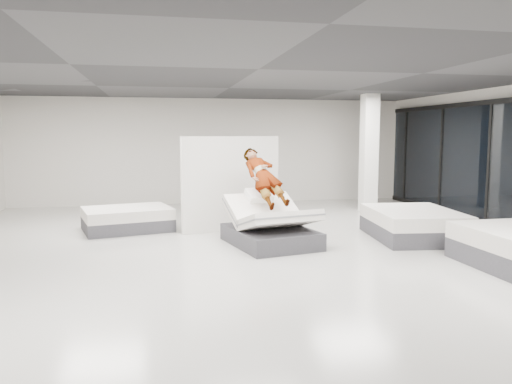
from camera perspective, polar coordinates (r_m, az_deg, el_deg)
room at (r=8.51m, az=0.30°, el=3.11°), size 14.00×14.04×3.20m
hero_bed at (r=9.59m, az=1.66°, el=-4.03°), size 1.75×2.10×1.05m
person at (r=9.75m, az=0.91°, el=0.79°), size 0.87×1.42×1.54m
remote at (r=9.55m, az=2.98°, el=-0.49°), size 0.08×0.15×0.08m
divider_panel at (r=10.99m, az=-2.83°, el=0.96°), size 2.24×0.67×2.08m
flat_bed_right_far at (r=10.70m, az=17.50°, el=-3.52°), size 1.83×2.30×0.59m
flat_bed_left_far at (r=11.42m, az=-14.49°, el=-3.01°), size 2.11×1.77×0.50m
column at (r=14.04m, az=12.77°, el=4.33°), size 0.40×0.40×3.20m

